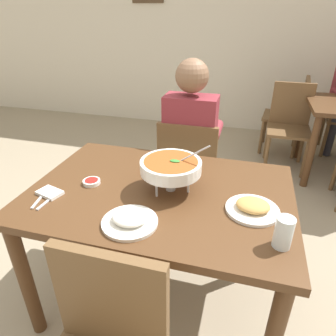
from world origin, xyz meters
The scene contains 15 objects.
ground_plane centered at (0.00, 0.00, 0.00)m, with size 16.00×16.00×0.00m, color gray.
cafe_rear_partition centered at (0.00, 3.21, 1.50)m, with size 10.00×0.10×3.00m, color beige.
dining_table_main centered at (0.00, 0.00, 0.66)m, with size 1.31×0.90×0.77m.
chair_diner_main centered at (0.00, 0.74, 0.51)m, with size 0.44×0.44×0.90m.
diner_main centered at (0.00, 0.77, 0.75)m, with size 0.40×0.45×1.31m.
curry_bowl centered at (0.05, 0.02, 0.90)m, with size 0.33×0.30×0.26m.
rice_plate centered at (-0.05, -0.29, 0.79)m, with size 0.24×0.24×0.06m.
appetizer_plate centered at (0.45, -0.06, 0.79)m, with size 0.24×0.24×0.06m.
sauce_dish centered at (-0.36, -0.03, 0.78)m, with size 0.09×0.09×0.02m.
napkin_folded centered at (-0.51, -0.18, 0.78)m, with size 0.12×0.08×0.02m, color white.
fork_utensil centered at (-0.53, -0.23, 0.78)m, with size 0.01×0.17×0.01m, color silver.
spoon_utensil centered at (-0.48, -0.23, 0.78)m, with size 0.01×0.17×0.01m, color silver.
drink_glass centered at (0.57, -0.26, 0.83)m, with size 0.07×0.07×0.13m.
chair_bg_corner centered at (0.87, 2.49, 0.51)m, with size 0.49×0.49×0.90m.
chair_bg_window centered at (0.81, 2.11, 0.51)m, with size 0.45×0.45×0.90m.
Camera 1 is at (0.38, -1.23, 1.58)m, focal length 32.12 mm.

